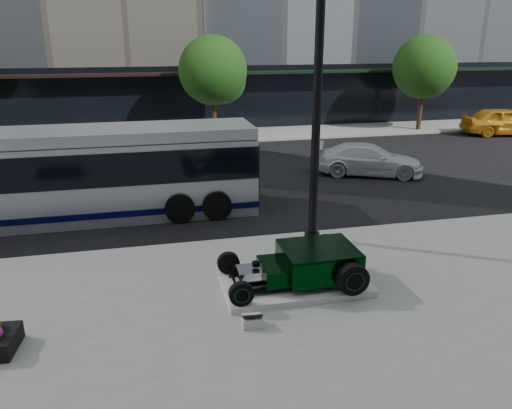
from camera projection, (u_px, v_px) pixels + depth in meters
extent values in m
plane|color=black|center=(244.00, 217.00, 16.61)|extent=(120.00, 120.00, 0.00)
cube|color=gray|center=(195.00, 137.00, 29.51)|extent=(70.00, 4.00, 0.12)
cube|color=black|center=(17.00, 104.00, 28.76)|extent=(22.00, 0.50, 4.00)
cube|color=black|center=(383.00, 94.00, 33.70)|extent=(24.00, 0.50, 4.00)
cube|color=black|center=(10.00, 76.00, 27.70)|extent=(22.00, 1.60, 0.15)
cube|color=black|center=(389.00, 70.00, 32.64)|extent=(24.00, 1.60, 0.15)
cylinder|color=black|center=(214.00, 116.00, 28.36)|extent=(0.28, 0.28, 2.60)
sphere|color=#183C10|center=(213.00, 70.00, 27.56)|extent=(3.80, 3.80, 3.80)
sphere|color=#183C10|center=(223.00, 81.00, 28.16)|extent=(2.60, 2.60, 2.60)
cylinder|color=black|center=(420.00, 108.00, 31.15)|extent=(0.28, 0.28, 2.60)
sphere|color=#183C10|center=(424.00, 67.00, 30.35)|extent=(3.80, 3.80, 3.80)
sphere|color=#183C10|center=(429.00, 77.00, 30.95)|extent=(2.60, 2.60, 2.60)
cube|color=silver|center=(295.00, 284.00, 11.71)|extent=(3.40, 1.80, 0.15)
cube|color=black|center=(301.00, 286.00, 11.24)|extent=(3.00, 0.08, 0.10)
cube|color=black|center=(290.00, 269.00, 12.07)|extent=(3.00, 0.08, 0.10)
cube|color=black|center=(318.00, 261.00, 11.66)|extent=(1.70, 1.45, 0.62)
cube|color=black|center=(319.00, 249.00, 11.55)|extent=(1.70, 1.45, 0.06)
cube|color=black|center=(273.00, 271.00, 11.46)|extent=(0.55, 1.05, 0.38)
cube|color=silver|center=(249.00, 275.00, 11.36)|extent=(0.55, 0.55, 0.34)
cylinder|color=black|center=(256.00, 264.00, 11.31)|extent=(0.18, 0.18, 0.10)
cylinder|color=black|center=(234.00, 282.00, 11.32)|extent=(0.06, 1.55, 0.06)
cylinder|color=black|center=(353.00, 279.00, 11.01)|extent=(0.72, 0.24, 0.72)
cylinder|color=black|center=(355.00, 282.00, 10.90)|extent=(0.37, 0.02, 0.37)
torus|color=#0A3A18|center=(355.00, 282.00, 10.89)|extent=(0.44, 0.02, 0.44)
cylinder|color=black|center=(325.00, 249.00, 12.58)|extent=(0.72, 0.24, 0.72)
cylinder|color=black|center=(324.00, 247.00, 12.70)|extent=(0.37, 0.02, 0.37)
torus|color=#0A3A18|center=(323.00, 247.00, 12.71)|extent=(0.44, 0.02, 0.44)
cylinder|color=black|center=(241.00, 294.00, 10.57)|extent=(0.54, 0.16, 0.54)
cylinder|color=black|center=(242.00, 296.00, 10.49)|extent=(0.28, 0.02, 0.28)
torus|color=#0A3A18|center=(242.00, 296.00, 10.48)|extent=(0.34, 0.02, 0.34)
cylinder|color=black|center=(228.00, 263.00, 12.01)|extent=(0.54, 0.16, 0.54)
cylinder|color=black|center=(228.00, 261.00, 12.09)|extent=(0.28, 0.02, 0.28)
torus|color=#0A3A18|center=(228.00, 261.00, 12.10)|extent=(0.34, 0.02, 0.34)
cube|color=silver|center=(252.00, 321.00, 10.12)|extent=(0.42, 0.33, 0.22)
cube|color=black|center=(252.00, 316.00, 10.08)|extent=(0.42, 0.31, 0.15)
cylinder|color=black|center=(317.00, 102.00, 13.26)|extent=(0.24, 0.24, 7.89)
cylinder|color=black|center=(312.00, 236.00, 14.50)|extent=(0.43, 0.43, 0.20)
sphere|color=#183C10|center=(0.00, 327.00, 9.30)|extent=(0.23, 0.23, 0.23)
cube|color=#B6BBC1|center=(70.00, 180.00, 16.19)|extent=(12.00, 2.55, 2.55)
cube|color=#07083E|center=(73.00, 205.00, 16.46)|extent=(12.05, 2.60, 0.20)
cube|color=black|center=(68.00, 163.00, 16.00)|extent=(12.05, 2.60, 1.05)
cube|color=#B6BBC1|center=(64.00, 135.00, 15.72)|extent=(12.00, 2.40, 0.35)
cube|color=black|center=(251.00, 162.00, 17.40)|extent=(0.06, 2.30, 1.70)
cylinder|color=black|center=(180.00, 208.00, 15.98)|extent=(0.96, 0.28, 0.96)
cylinder|color=black|center=(174.00, 186.00, 18.37)|extent=(0.96, 0.28, 0.96)
cylinder|color=black|center=(217.00, 206.00, 16.23)|extent=(0.96, 0.28, 0.96)
cylinder|color=black|center=(206.00, 184.00, 18.63)|extent=(0.96, 0.28, 0.96)
imported|color=white|center=(369.00, 160.00, 21.52)|extent=(4.92, 3.47, 1.32)
imported|color=orange|center=(504.00, 121.00, 30.09)|extent=(5.17, 2.98, 1.65)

